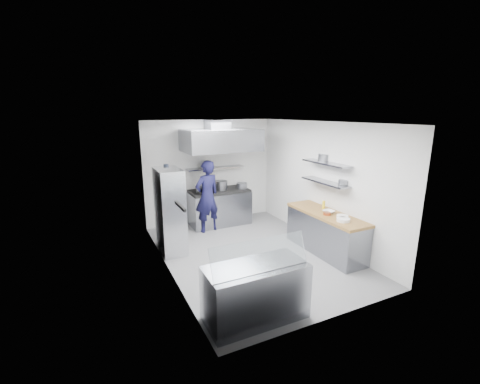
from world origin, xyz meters
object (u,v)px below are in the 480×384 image
chef (207,196)px  display_case (256,292)px  wire_rack (170,211)px  gas_range (219,208)px

chef → display_case: bearing=67.1°
chef → wire_rack: wire_rack is taller
chef → wire_rack: 1.41m
gas_range → wire_rack: size_ratio=0.86×
gas_range → display_case: 4.25m
gas_range → chef: chef is taller
wire_rack → display_case: wire_rack is taller
chef → display_case: 3.81m
wire_rack → display_case: 3.00m
chef → wire_rack: (-1.15, -0.81, 0.00)m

